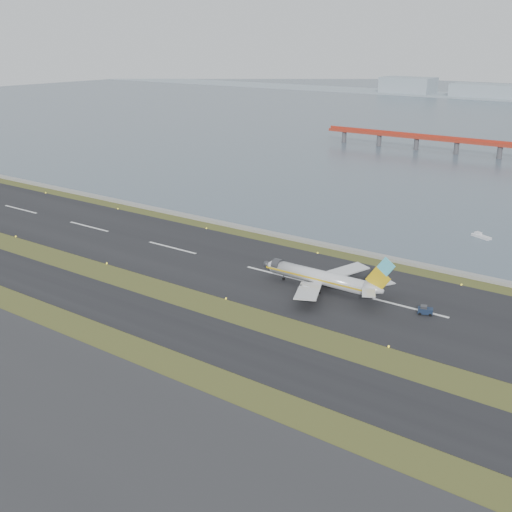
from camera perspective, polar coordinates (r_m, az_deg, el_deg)
name	(u,v)px	position (r m, az deg, el deg)	size (l,w,h in m)	color
ground	(207,309)	(158.40, -4.40, -4.71)	(1000.00, 1000.00, 0.00)	#2F4217
apron_strip	(8,408)	(126.83, -21.16, -12.46)	(1000.00, 50.00, 0.10)	#2C2C2F
taxiway_strip	(173,326)	(150.35, -7.39, -6.15)	(1000.00, 18.00, 0.10)	black
runway_strip	(276,274)	(180.40, 1.80, -1.62)	(1000.00, 45.00, 0.10)	black
seawall	(330,246)	(204.32, 6.59, 0.89)	(1000.00, 2.50, 1.00)	gray
airliner	(323,278)	(168.73, 6.00, -1.97)	(38.52, 32.89, 12.80)	silver
pushback_tug	(425,310)	(159.70, 14.80, -4.69)	(4.00, 3.10, 2.26)	#142038
workboat_near	(481,236)	(225.71, 19.36, 1.68)	(7.19, 4.67, 1.67)	silver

